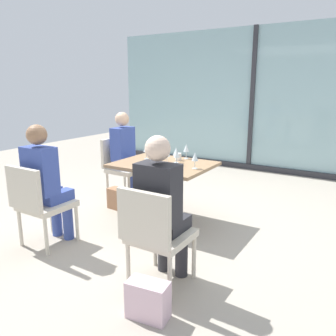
{
  "coord_description": "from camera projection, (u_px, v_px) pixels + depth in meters",
  "views": [
    {
      "loc": [
        2.11,
        -3.32,
        1.63
      ],
      "look_at": [
        0.0,
        0.1,
        0.65
      ],
      "focal_mm": 36.41,
      "sensor_mm": 36.0,
      "label": 1
    }
  ],
  "objects": [
    {
      "name": "handbag_1",
      "position": [
        148.0,
        300.0,
        2.42
      ],
      "size": [
        0.32,
        0.2,
        0.28
      ],
      "primitive_type": "cube",
      "rotation": [
        0.0,
        0.0,
        0.13
      ],
      "color": "beige",
      "rests_on": "ground_plane"
    },
    {
      "name": "cell_phone_on_table",
      "position": [
        159.0,
        159.0,
        4.24
      ],
      "size": [
        0.1,
        0.16,
        0.01
      ],
      "primitive_type": "cube",
      "rotation": [
        0.0,
        0.0,
        -0.22
      ],
      "color": "black",
      "rests_on": "dining_table_main"
    },
    {
      "name": "wine_glass_2",
      "position": [
        186.0,
        148.0,
        4.24
      ],
      "size": [
        0.07,
        0.07,
        0.18
      ],
      "color": "silver",
      "rests_on": "dining_table_main"
    },
    {
      "name": "dining_table_main",
      "position": [
        164.0,
        180.0,
        4.08
      ],
      "size": [
        1.11,
        0.86,
        0.73
      ],
      "color": "#997551",
      "rests_on": "ground_plane"
    },
    {
      "name": "chair_far_left",
      "position": [
        121.0,
        164.0,
        5.03
      ],
      "size": [
        0.5,
        0.46,
        0.87
      ],
      "color": "beige",
      "rests_on": "ground_plane"
    },
    {
      "name": "handbag_0",
      "position": [
        119.0,
        199.0,
        4.58
      ],
      "size": [
        0.31,
        0.19,
        0.28
      ],
      "primitive_type": "cube",
      "rotation": [
        0.0,
        0.0,
        -0.09
      ],
      "color": "#A3704C",
      "rests_on": "ground_plane"
    },
    {
      "name": "wine_glass_4",
      "position": [
        195.0,
        157.0,
        3.73
      ],
      "size": [
        0.07,
        0.07,
        0.18
      ],
      "color": "silver",
      "rests_on": "dining_table_main"
    },
    {
      "name": "coffee_cup",
      "position": [
        178.0,
        157.0,
        4.17
      ],
      "size": [
        0.08,
        0.08,
        0.09
      ],
      "primitive_type": "cylinder",
      "color": "white",
      "rests_on": "dining_table_main"
    },
    {
      "name": "wine_glass_5",
      "position": [
        156.0,
        152.0,
        4.02
      ],
      "size": [
        0.07,
        0.07,
        0.18
      ],
      "color": "silver",
      "rests_on": "dining_table_main"
    },
    {
      "name": "window_wall_backdrop",
      "position": [
        252.0,
        108.0,
        6.56
      ],
      "size": [
        5.99,
        0.1,
        2.7
      ],
      "color": "#92B7BC",
      "rests_on": "ground_plane"
    },
    {
      "name": "chair_front_right",
      "position": [
        155.0,
        232.0,
        2.7
      ],
      "size": [
        0.46,
        0.5,
        0.87
      ],
      "color": "beige",
      "rests_on": "ground_plane"
    },
    {
      "name": "person_far_left",
      "position": [
        126.0,
        151.0,
        4.92
      ],
      "size": [
        0.39,
        0.34,
        1.26
      ],
      "color": "#384C9E",
      "rests_on": "ground_plane"
    },
    {
      "name": "wine_glass_6",
      "position": [
        167.0,
        153.0,
        3.97
      ],
      "size": [
        0.07,
        0.07,
        0.18
      ],
      "color": "silver",
      "rests_on": "dining_table_main"
    },
    {
      "name": "wine_glass_1",
      "position": [
        176.0,
        154.0,
        3.9
      ],
      "size": [
        0.07,
        0.07,
        0.18
      ],
      "color": "silver",
      "rests_on": "dining_table_main"
    },
    {
      "name": "wine_glass_0",
      "position": [
        146.0,
        148.0,
        4.23
      ],
      "size": [
        0.07,
        0.07,
        0.18
      ],
      "color": "silver",
      "rests_on": "dining_table_main"
    },
    {
      "name": "person_front_left",
      "position": [
        46.0,
        179.0,
        3.46
      ],
      "size": [
        0.34,
        0.39,
        1.26
      ],
      "color": "#384C9E",
      "rests_on": "ground_plane"
    },
    {
      "name": "chair_front_left",
      "position": [
        39.0,
        201.0,
        3.42
      ],
      "size": [
        0.46,
        0.5,
        0.87
      ],
      "color": "beige",
      "rests_on": "ground_plane"
    },
    {
      "name": "person_front_right",
      "position": [
        162.0,
        203.0,
        2.74
      ],
      "size": [
        0.34,
        0.39,
        1.26
      ],
      "color": "#28282D",
      "rests_on": "ground_plane"
    },
    {
      "name": "ground_plane",
      "position": [
        164.0,
        221.0,
        4.2
      ],
      "size": [
        12.0,
        12.0,
        0.0
      ],
      "primitive_type": "plane",
      "color": "#A89E8E"
    },
    {
      "name": "wine_glass_3",
      "position": [
        176.0,
        152.0,
        4.02
      ],
      "size": [
        0.07,
        0.07,
        0.18
      ],
      "color": "silver",
      "rests_on": "dining_table_main"
    }
  ]
}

